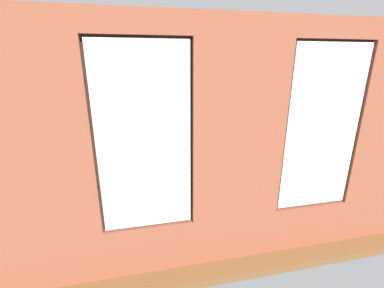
# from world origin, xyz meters

# --- Properties ---
(ground_plane) EXTENTS (6.86, 5.55, 0.10)m
(ground_plane) POSITION_xyz_m (0.00, 0.00, -0.05)
(ground_plane) COLOR brown
(brick_wall_with_windows) EXTENTS (6.26, 0.30, 3.13)m
(brick_wall_with_windows) POSITION_xyz_m (0.00, 2.39, 1.51)
(brick_wall_with_windows) COLOR #9E5138
(brick_wall_with_windows) RESTS_ON ground_plane
(white_wall_right) EXTENTS (0.10, 4.55, 3.13)m
(white_wall_right) POSITION_xyz_m (3.08, 0.20, 1.56)
(white_wall_right) COLOR white
(white_wall_right) RESTS_ON ground_plane
(couch_by_window) EXTENTS (1.96, 0.87, 0.80)m
(couch_by_window) POSITION_xyz_m (0.75, 1.75, 0.33)
(couch_by_window) COLOR black
(couch_by_window) RESTS_ON ground_plane
(couch_left) EXTENTS (1.00, 2.08, 0.80)m
(couch_left) POSITION_xyz_m (-2.43, 0.02, 0.33)
(couch_left) COLOR black
(couch_left) RESTS_ON ground_plane
(coffee_table) EXTENTS (1.27, 0.84, 0.41)m
(coffee_table) POSITION_xyz_m (0.48, -0.34, 0.36)
(coffee_table) COLOR #A87547
(coffee_table) RESTS_ON ground_plane
(cup_ceramic) EXTENTS (0.09, 0.09, 0.11)m
(cup_ceramic) POSITION_xyz_m (0.13, -0.49, 0.46)
(cup_ceramic) COLOR #B23D38
(cup_ceramic) RESTS_ON coffee_table
(candle_jar) EXTENTS (0.08, 0.08, 0.12)m
(candle_jar) POSITION_xyz_m (0.86, -0.22, 0.47)
(candle_jar) COLOR #B7333D
(candle_jar) RESTS_ON coffee_table
(remote_black) EXTENTS (0.17, 0.12, 0.02)m
(remote_black) POSITION_xyz_m (0.48, -0.34, 0.42)
(remote_black) COLOR black
(remote_black) RESTS_ON coffee_table
(remote_gray) EXTENTS (0.17, 0.13, 0.02)m
(remote_gray) POSITION_xyz_m (0.38, -0.22, 0.42)
(remote_gray) COLOR #59595B
(remote_gray) RESTS_ON coffee_table
(remote_silver) EXTENTS (0.09, 0.18, 0.02)m
(remote_silver) POSITION_xyz_m (0.64, -0.45, 0.42)
(remote_silver) COLOR #B2B2B7
(remote_silver) RESTS_ON coffee_table
(media_console) EXTENTS (1.09, 0.42, 0.59)m
(media_console) POSITION_xyz_m (2.78, -0.18, 0.29)
(media_console) COLOR black
(media_console) RESTS_ON ground_plane
(tv_flatscreen) EXTENTS (1.19, 0.20, 0.79)m
(tv_flatscreen) POSITION_xyz_m (2.78, -0.19, 0.98)
(tv_flatscreen) COLOR black
(tv_flatscreen) RESTS_ON media_console
(potted_plant_near_tv) EXTENTS (1.00, 0.98, 1.37)m
(potted_plant_near_tv) POSITION_xyz_m (2.24, 0.80, 0.60)
(potted_plant_near_tv) COLOR gray
(potted_plant_near_tv) RESTS_ON ground_plane
(potted_plant_between_couches) EXTENTS (0.99, 1.03, 1.41)m
(potted_plant_between_couches) POSITION_xyz_m (-0.69, 1.69, 0.59)
(potted_plant_between_couches) COLOR #9E5638
(potted_plant_between_couches) RESTS_ON ground_plane
(potted_plant_corner_near_left) EXTENTS (0.66, 0.66, 0.95)m
(potted_plant_corner_near_left) POSITION_xyz_m (-2.58, -1.78, 0.61)
(potted_plant_corner_near_left) COLOR #9E5638
(potted_plant_corner_near_left) RESTS_ON ground_plane
(potted_plant_by_left_couch) EXTENTS (0.34, 0.34, 0.61)m
(potted_plant_by_left_couch) POSITION_xyz_m (-2.03, -1.44, 0.39)
(potted_plant_by_left_couch) COLOR gray
(potted_plant_by_left_couch) RESTS_ON ground_plane
(potted_plant_foreground_right) EXTENTS (1.07, 0.85, 1.24)m
(potted_plant_foreground_right) POSITION_xyz_m (2.48, -1.72, 0.74)
(potted_plant_foreground_right) COLOR beige
(potted_plant_foreground_right) RESTS_ON ground_plane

